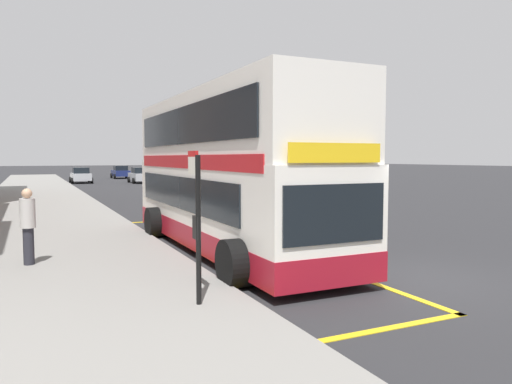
{
  "coord_description": "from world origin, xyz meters",
  "views": [
    {
      "loc": [
        -7.51,
        -7.97,
        2.63
      ],
      "look_at": [
        -1.73,
        4.32,
        1.66
      ],
      "focal_mm": 33.82,
      "sensor_mm": 36.0,
      "label": 1
    }
  ],
  "objects_px": {
    "parked_car_navy_ahead": "(207,186)",
    "parked_car_silver_behind": "(140,175)",
    "bus_stop_sign": "(197,214)",
    "parked_car_navy_distant": "(121,172)",
    "double_decker_bus": "(226,178)",
    "parked_car_silver_kerbside": "(81,175)",
    "pedestrian_waiting_near_sign": "(28,223)"
  },
  "relations": [
    {
      "from": "bus_stop_sign",
      "to": "pedestrian_waiting_near_sign",
      "type": "xyz_separation_m",
      "value": [
        -2.62,
        4.52,
        -0.57
      ]
    },
    {
      "from": "double_decker_bus",
      "to": "pedestrian_waiting_near_sign",
      "type": "relative_size",
      "value": 6.08
    },
    {
      "from": "double_decker_bus",
      "to": "parked_car_navy_ahead",
      "type": "height_order",
      "value": "double_decker_bus"
    },
    {
      "from": "pedestrian_waiting_near_sign",
      "to": "parked_car_silver_kerbside",
      "type": "bearing_deg",
      "value": 83.15
    },
    {
      "from": "bus_stop_sign",
      "to": "parked_car_silver_behind",
      "type": "xyz_separation_m",
      "value": [
        7.86,
        42.55,
        -0.89
      ]
    },
    {
      "from": "bus_stop_sign",
      "to": "parked_car_navy_distant",
      "type": "relative_size",
      "value": 0.62
    },
    {
      "from": "parked_car_navy_ahead",
      "to": "parked_car_silver_behind",
      "type": "distance_m",
      "value": 20.86
    },
    {
      "from": "bus_stop_sign",
      "to": "parked_car_silver_behind",
      "type": "bearing_deg",
      "value": 79.54
    },
    {
      "from": "parked_car_navy_distant",
      "to": "parked_car_silver_kerbside",
      "type": "bearing_deg",
      "value": -118.77
    },
    {
      "from": "parked_car_navy_ahead",
      "to": "parked_car_silver_kerbside",
      "type": "bearing_deg",
      "value": 102.85
    },
    {
      "from": "parked_car_navy_ahead",
      "to": "parked_car_navy_distant",
      "type": "xyz_separation_m",
      "value": [
        0.11,
        33.17,
        0.0
      ]
    },
    {
      "from": "double_decker_bus",
      "to": "parked_car_navy_distant",
      "type": "distance_m",
      "value": 50.21
    },
    {
      "from": "parked_car_navy_distant",
      "to": "parked_car_silver_behind",
      "type": "distance_m",
      "value": 12.3
    },
    {
      "from": "bus_stop_sign",
      "to": "parked_car_silver_kerbside",
      "type": "bearing_deg",
      "value": 87.15
    },
    {
      "from": "parked_car_navy_ahead",
      "to": "parked_car_navy_distant",
      "type": "bearing_deg",
      "value": 89.25
    },
    {
      "from": "double_decker_bus",
      "to": "parked_car_navy_ahead",
      "type": "xyz_separation_m",
      "value": [
        5.28,
        16.73,
        -1.26
      ]
    },
    {
      "from": "parked_car_silver_kerbside",
      "to": "pedestrian_waiting_near_sign",
      "type": "bearing_deg",
      "value": -98.16
    },
    {
      "from": "double_decker_bus",
      "to": "parked_car_navy_ahead",
      "type": "bearing_deg",
      "value": 72.47
    },
    {
      "from": "double_decker_bus",
      "to": "parked_car_silver_kerbside",
      "type": "relative_size",
      "value": 2.58
    },
    {
      "from": "double_decker_bus",
      "to": "parked_car_silver_behind",
      "type": "xyz_separation_m",
      "value": [
        5.35,
        37.6,
        -1.26
      ]
    },
    {
      "from": "parked_car_silver_behind",
      "to": "pedestrian_waiting_near_sign",
      "type": "xyz_separation_m",
      "value": [
        -10.48,
        -38.03,
        0.31
      ]
    },
    {
      "from": "bus_stop_sign",
      "to": "parked_car_navy_ahead",
      "type": "bearing_deg",
      "value": 70.23
    },
    {
      "from": "parked_car_navy_ahead",
      "to": "pedestrian_waiting_near_sign",
      "type": "height_order",
      "value": "pedestrian_waiting_near_sign"
    },
    {
      "from": "bus_stop_sign",
      "to": "parked_car_navy_distant",
      "type": "height_order",
      "value": "bus_stop_sign"
    },
    {
      "from": "parked_car_navy_ahead",
      "to": "parked_car_silver_kerbside",
      "type": "xyz_separation_m",
      "value": [
        -5.55,
        23.31,
        0.0
      ]
    },
    {
      "from": "parked_car_navy_distant",
      "to": "pedestrian_waiting_near_sign",
      "type": "relative_size",
      "value": 2.36
    },
    {
      "from": "parked_car_silver_kerbside",
      "to": "parked_car_navy_ahead",
      "type": "bearing_deg",
      "value": -77.91
    },
    {
      "from": "double_decker_bus",
      "to": "parked_car_silver_behind",
      "type": "relative_size",
      "value": 2.58
    },
    {
      "from": "parked_car_navy_ahead",
      "to": "parked_car_silver_behind",
      "type": "xyz_separation_m",
      "value": [
        0.06,
        20.86,
        0.0
      ]
    },
    {
      "from": "double_decker_bus",
      "to": "parked_car_navy_distant",
      "type": "bearing_deg",
      "value": 83.83
    },
    {
      "from": "double_decker_bus",
      "to": "bus_stop_sign",
      "type": "height_order",
      "value": "double_decker_bus"
    },
    {
      "from": "bus_stop_sign",
      "to": "parked_car_silver_kerbside",
      "type": "height_order",
      "value": "bus_stop_sign"
    }
  ]
}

